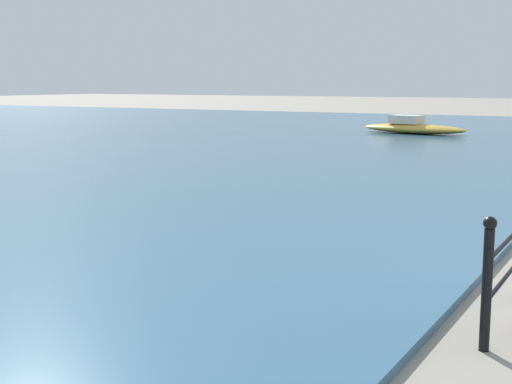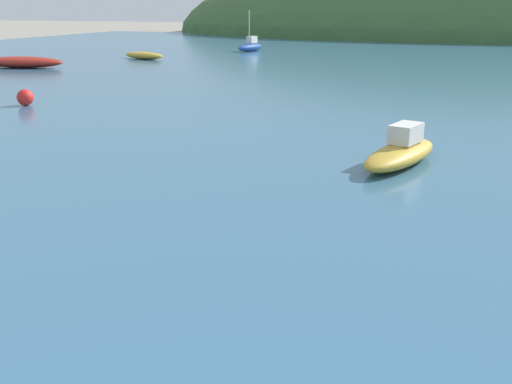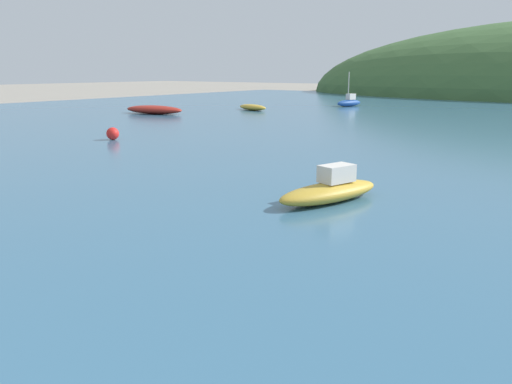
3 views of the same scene
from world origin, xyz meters
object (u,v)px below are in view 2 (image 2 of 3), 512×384
boat_red_dinghy (251,46)px  mooring_buoy (25,97)px  boat_blue_hull (401,152)px  boat_far_right (22,62)px  boat_nearest_quay (144,55)px

boat_red_dinghy → mooring_buoy: boat_red_dinghy is taller
boat_blue_hull → boat_far_right: bearing=146.4°
boat_blue_hull → mooring_buoy: (-11.74, 3.53, -0.00)m
boat_far_right → mooring_buoy: (7.96, -9.55, -0.02)m
boat_nearest_quay → boat_far_right: (-3.35, -6.20, 0.06)m
boat_blue_hull → boat_nearest_quay: boat_blue_hull is taller
boat_nearest_quay → boat_far_right: bearing=-118.4°
boat_blue_hull → boat_red_dinghy: (-12.56, 26.88, 0.07)m
boat_blue_hull → boat_red_dinghy: bearing=115.0°
boat_red_dinghy → boat_nearest_quay: 8.49m
boat_blue_hull → mooring_buoy: bearing=163.3°
mooring_buoy → boat_red_dinghy: bearing=92.0°
boat_red_dinghy → mooring_buoy: bearing=-88.0°
boat_blue_hull → boat_red_dinghy: size_ratio=1.03×
boat_nearest_quay → mooring_buoy: mooring_buoy is taller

